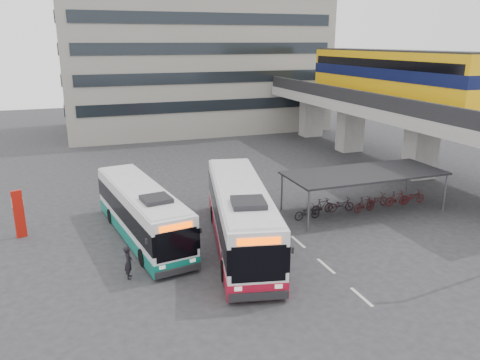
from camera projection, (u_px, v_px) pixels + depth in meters
name	position (u px, v px, depth m)	size (l,w,h in m)	color
ground	(255.00, 248.00, 24.35)	(120.00, 120.00, 0.00)	#28282B
viaduct	(390.00, 92.00, 39.27)	(8.00, 32.00, 9.68)	gray
bike_shelter	(363.00, 190.00, 29.40)	(10.00, 4.00, 2.54)	#595B60
office_block	(192.00, 22.00, 55.19)	(30.00, 15.00, 25.00)	gray
road_markings	(326.00, 266.00, 22.44)	(0.15, 7.60, 0.01)	beige
bus_main	(240.00, 216.00, 24.34)	(5.10, 12.17, 3.52)	white
bus_teal	(142.00, 212.00, 25.36)	(3.87, 10.74, 3.11)	white
pedestrian	(128.00, 262.00, 21.12)	(0.57, 0.37, 1.55)	black
sign_totem_north	(19.00, 213.00, 25.40)	(0.57, 0.32, 2.68)	#AB140A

